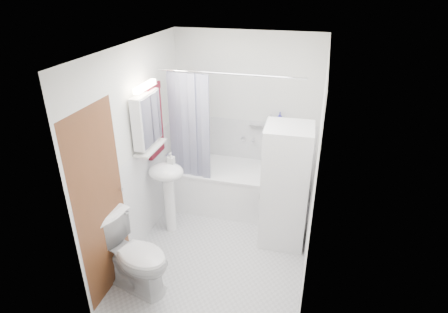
% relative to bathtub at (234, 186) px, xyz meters
% --- Properties ---
extents(floor, '(2.60, 2.60, 0.00)m').
position_rel_bathtub_xyz_m(floor, '(0.08, -0.92, -0.34)').
color(floor, silver).
rests_on(floor, ground).
extents(room_walls, '(2.60, 2.60, 2.60)m').
position_rel_bathtub_xyz_m(room_walls, '(0.08, -0.92, 1.15)').
color(room_walls, white).
rests_on(room_walls, ground).
extents(wainscot, '(1.98, 2.58, 2.58)m').
position_rel_bathtub_xyz_m(wainscot, '(0.08, -0.63, 0.26)').
color(wainscot, white).
rests_on(wainscot, ground).
extents(door, '(0.05, 2.00, 2.00)m').
position_rel_bathtub_xyz_m(door, '(-0.87, -1.47, 0.66)').
color(door, brown).
rests_on(door, ground).
extents(bathtub, '(1.60, 0.76, 0.61)m').
position_rel_bathtub_xyz_m(bathtub, '(0.00, 0.00, 0.00)').
color(bathtub, white).
rests_on(bathtub, ground).
extents(tub_spout, '(0.04, 0.12, 0.04)m').
position_rel_bathtub_xyz_m(tub_spout, '(0.20, 0.33, 0.59)').
color(tub_spout, silver).
rests_on(tub_spout, room_walls).
extents(curtain_rod, '(1.78, 0.02, 0.02)m').
position_rel_bathtub_xyz_m(curtain_rod, '(0.00, -0.32, 1.66)').
color(curtain_rod, silver).
rests_on(curtain_rod, room_walls).
extents(shower_curtain, '(0.55, 0.02, 1.45)m').
position_rel_bathtub_xyz_m(shower_curtain, '(-0.51, -0.32, 0.91)').
color(shower_curtain, '#141849').
rests_on(shower_curtain, curtain_rod).
extents(sink, '(0.44, 0.37, 1.04)m').
position_rel_bathtub_xyz_m(sink, '(-0.68, -0.74, 0.37)').
color(sink, white).
rests_on(sink, ground).
extents(medicine_cabinet, '(0.13, 0.50, 0.71)m').
position_rel_bathtub_xyz_m(medicine_cabinet, '(-0.83, -0.82, 1.23)').
color(medicine_cabinet, white).
rests_on(medicine_cabinet, room_walls).
extents(shelf, '(0.18, 0.54, 0.02)m').
position_rel_bathtub_xyz_m(shelf, '(-0.81, -0.82, 0.86)').
color(shelf, silver).
rests_on(shelf, room_walls).
extents(shower_caddy, '(0.22, 0.06, 0.02)m').
position_rel_bathtub_xyz_m(shower_caddy, '(0.25, 0.32, 0.81)').
color(shower_caddy, silver).
rests_on(shower_caddy, room_walls).
extents(towel, '(0.07, 0.38, 0.91)m').
position_rel_bathtub_xyz_m(towel, '(-0.86, -0.57, 1.12)').
color(towel, maroon).
rests_on(towel, room_walls).
extents(washer_dryer, '(0.57, 0.56, 1.52)m').
position_rel_bathtub_xyz_m(washer_dryer, '(0.75, -0.56, 0.43)').
color(washer_dryer, white).
rests_on(washer_dryer, ground).
extents(toilet, '(0.93, 0.68, 0.81)m').
position_rel_bathtub_xyz_m(toilet, '(-0.64, -1.75, 0.07)').
color(toilet, white).
rests_on(toilet, ground).
extents(soap_pump, '(0.08, 0.17, 0.08)m').
position_rel_bathtub_xyz_m(soap_pump, '(-0.63, -0.67, 0.61)').
color(soap_pump, gray).
rests_on(soap_pump, sink).
extents(shelf_bottle, '(0.07, 0.18, 0.07)m').
position_rel_bathtub_xyz_m(shelf_bottle, '(-0.81, -0.97, 0.91)').
color(shelf_bottle, gray).
rests_on(shelf_bottle, shelf).
extents(shelf_cup, '(0.10, 0.09, 0.10)m').
position_rel_bathtub_xyz_m(shelf_cup, '(-0.81, -0.70, 0.93)').
color(shelf_cup, gray).
rests_on(shelf_cup, shelf).
extents(shampoo_a, '(0.13, 0.17, 0.13)m').
position_rel_bathtub_xyz_m(shampoo_a, '(0.43, 0.32, 0.89)').
color(shampoo_a, gray).
rests_on(shampoo_a, shower_caddy).
extents(shampoo_b, '(0.08, 0.21, 0.08)m').
position_rel_bathtub_xyz_m(shampoo_b, '(0.55, 0.32, 0.86)').
color(shampoo_b, '#2C28A3').
rests_on(shampoo_b, shower_caddy).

